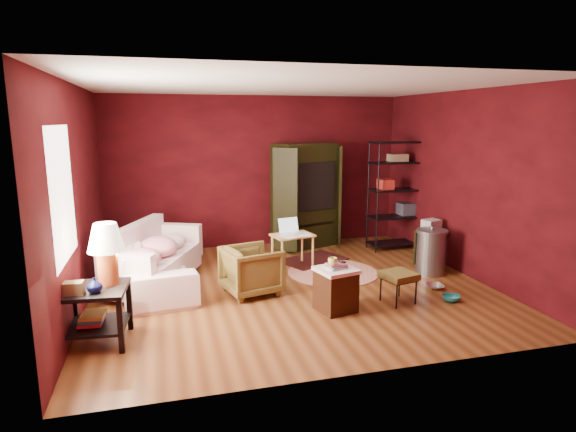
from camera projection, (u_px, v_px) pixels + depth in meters
name	position (u px, v px, depth m)	size (l,w,h in m)	color
room	(289.00, 190.00, 6.61)	(5.54, 5.04, 2.84)	brown
sofa	(152.00, 255.00, 6.90)	(2.32, 0.68, 0.91)	white
armchair	(252.00, 268.00, 6.59)	(0.70, 0.66, 0.72)	black
pet_bowl_steel	(435.00, 280.00, 6.80)	(0.25, 0.06, 0.25)	#BABCC2
pet_bowl_turquoise	(452.00, 292.00, 6.34)	(0.24, 0.07, 0.24)	teal
vase	(95.00, 285.00, 4.90)	(0.16, 0.16, 0.16)	#0C0F3C
mug	(333.00, 260.00, 5.87)	(0.11, 0.09, 0.11)	#D3D267
side_table	(101.00, 272.00, 5.10)	(0.71, 0.71, 1.29)	black
sofa_cushions	(152.00, 259.00, 6.90)	(1.46, 2.07, 0.81)	white
hamper	(336.00, 289.00, 6.00)	(0.54, 0.54, 0.63)	#411E0F
footstool	(399.00, 276.00, 6.25)	(0.48, 0.48, 0.41)	black
rug_round	(333.00, 272.00, 7.55)	(1.88, 1.88, 0.01)	beige
rug_oriental	(313.00, 260.00, 8.20)	(1.30, 1.13, 0.01)	#4E1515
laptop_desk	(292.00, 238.00, 7.75)	(0.72, 0.61, 0.79)	#FCC873
tv_armoire	(305.00, 194.00, 8.96)	(1.44, 1.10, 1.94)	black
wire_shelving	(397.00, 191.00, 8.78)	(0.98, 0.44, 1.99)	black
small_stand	(431.00, 231.00, 7.83)	(0.48, 0.48, 0.77)	black
trash_can	(431.00, 251.00, 7.44)	(0.62, 0.62, 0.75)	gray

